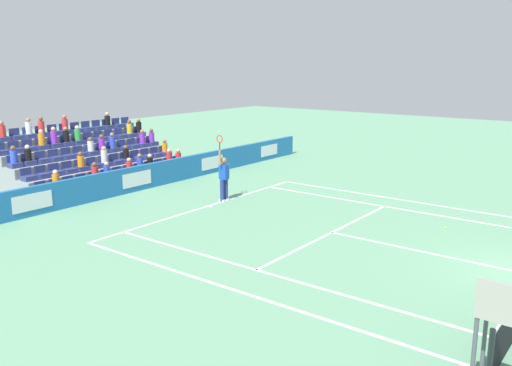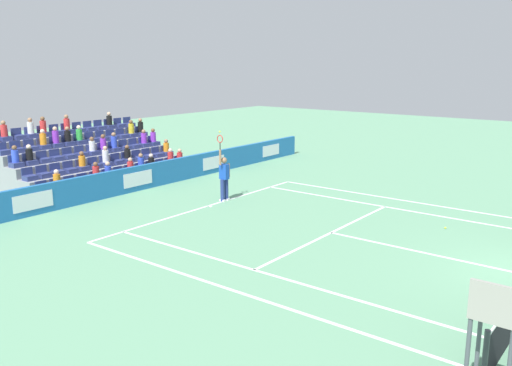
{
  "view_description": "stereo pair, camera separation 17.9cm",
  "coord_description": "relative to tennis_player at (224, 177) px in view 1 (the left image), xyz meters",
  "views": [
    {
      "loc": [
        15.01,
        1.85,
        5.48
      ],
      "look_at": [
        -0.51,
        -9.92,
        1.1
      ],
      "focal_mm": 37.9,
      "sensor_mm": 36.0,
      "label": 1
    },
    {
      "loc": [
        14.9,
        1.99,
        5.48
      ],
      "look_at": [
        -0.51,
        -9.92,
        1.1
      ],
      "focal_mm": 37.9,
      "sensor_mm": 36.0,
      "label": 2
    }
  ],
  "objects": [
    {
      "name": "line_baseline",
      "position": [
        1.01,
        0.03,
        -0.99
      ],
      "size": [
        10.97,
        0.1,
        0.01
      ],
      "primitive_type": "cube",
      "color": "white",
      "rests_on": "ground"
    },
    {
      "name": "line_service",
      "position": [
        1.01,
        5.52,
        -0.99
      ],
      "size": [
        8.23,
        0.1,
        0.01
      ],
      "primitive_type": "cube",
      "color": "white",
      "rests_on": "ground"
    },
    {
      "name": "line_centre_service",
      "position": [
        1.01,
        8.72,
        -0.99
      ],
      "size": [
        0.1,
        6.4,
        0.01
      ],
      "primitive_type": "cube",
      "color": "white",
      "rests_on": "ground"
    },
    {
      "name": "line_singles_sideline_left",
      "position": [
        5.12,
        5.97,
        -0.99
      ],
      "size": [
        0.1,
        11.89,
        0.01
      ],
      "primitive_type": "cube",
      "color": "white",
      "rests_on": "ground"
    },
    {
      "name": "line_singles_sideline_right",
      "position": [
        -3.11,
        5.97,
        -0.99
      ],
      "size": [
        0.1,
        11.89,
        0.01
      ],
      "primitive_type": "cube",
      "color": "white",
      "rests_on": "ground"
    },
    {
      "name": "line_doubles_sideline_left",
      "position": [
        6.49,
        5.97,
        -0.99
      ],
      "size": [
        0.1,
        11.89,
        0.01
      ],
      "primitive_type": "cube",
      "color": "white",
      "rests_on": "ground"
    },
    {
      "name": "line_doubles_sideline_right",
      "position": [
        -4.48,
        5.97,
        -0.99
      ],
      "size": [
        0.1,
        11.89,
        0.01
      ],
      "primitive_type": "cube",
      "color": "white",
      "rests_on": "ground"
    },
    {
      "name": "line_centre_mark",
      "position": [
        1.01,
        0.13,
        -0.99
      ],
      "size": [
        0.1,
        0.2,
        0.01
      ],
      "primitive_type": "cube",
      "color": "white",
      "rests_on": "ground"
    },
    {
      "name": "sponsor_barrier",
      "position": [
        1.01,
        -4.16,
        -0.45
      ],
      "size": [
        24.36,
        0.22,
        1.09
      ],
      "color": "#1E66AD",
      "rests_on": "ground"
    },
    {
      "name": "tennis_player",
      "position": [
        0.0,
        0.0,
        0.0
      ],
      "size": [
        0.53,
        0.36,
        2.85
      ],
      "color": "navy",
      "rests_on": "ground"
    },
    {
      "name": "umpire_chair",
      "position": [
        7.77,
        12.19,
        0.53
      ],
      "size": [
        0.7,
        0.7,
        2.34
      ],
      "color": "#474C54",
      "rests_on": "ground"
    },
    {
      "name": "stadium_stand",
      "position": [
        1.0,
        -7.71,
        -0.16
      ],
      "size": [
        8.06,
        4.75,
        3.03
      ],
      "color": "gray",
      "rests_on": "ground"
    },
    {
      "name": "loose_tennis_ball",
      "position": [
        -1.7,
        8.34,
        -0.96
      ],
      "size": [
        0.07,
        0.07,
        0.07
      ],
      "primitive_type": "sphere",
      "color": "#D1E533",
      "rests_on": "ground"
    }
  ]
}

